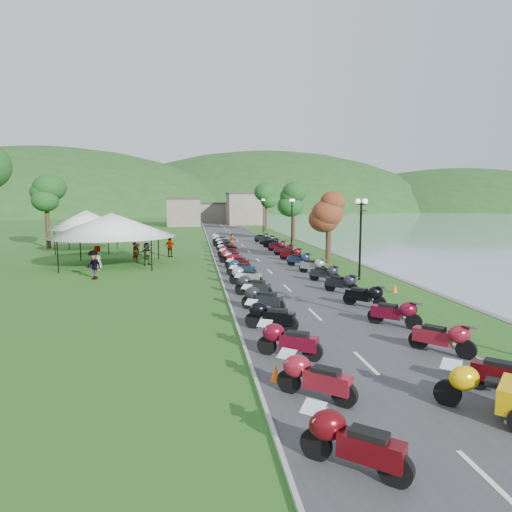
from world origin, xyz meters
name	(u,v)px	position (x,y,z in m)	size (l,w,h in m)	color
ground	(433,427)	(0.00, 0.00, 0.00)	(400.00, 400.00, 0.00)	#306A21
road	(243,246)	(0.00, 40.00, 0.01)	(7.00, 120.00, 0.02)	#3E3E41
hills_backdrop	(205,210)	(0.00, 200.00, 0.00)	(360.00, 120.00, 76.00)	#285621
far_building	(210,211)	(-2.00, 85.00, 2.50)	(18.00, 16.00, 5.00)	gray
yellow_trike	(489,393)	(1.56, 0.33, 0.56)	(2.43, 1.52, 1.11)	#EAB605
moto_row_left	(240,269)	(-2.24, 20.14, 0.55)	(2.60, 45.45, 1.10)	#331411
moto_row_right	(306,262)	(2.66, 22.36, 0.55)	(2.60, 44.64, 1.10)	#331411
vendor_tent_main	(113,239)	(-11.29, 26.53, 2.00)	(6.26, 6.26, 4.00)	silver
vendor_tent_side	(87,231)	(-15.33, 36.38, 2.00)	(4.68, 4.68, 4.00)	silver
tree_lakeside	(329,223)	(5.36, 25.94, 3.16)	(2.28, 2.28, 6.32)	#1E581E
pedestrian_a	(136,263)	(-9.80, 27.73, 0.00)	(0.59, 0.43, 1.63)	slate
pedestrian_b	(137,255)	(-10.40, 33.27, 0.00)	(0.91, 0.50, 1.88)	slate
pedestrian_c	(94,279)	(-11.47, 20.49, 0.00)	(1.19, 0.49, 1.85)	slate
traffic_cone_near	(276,373)	(-3.00, 3.00, 0.24)	(0.30, 0.30, 0.48)	#F2590C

